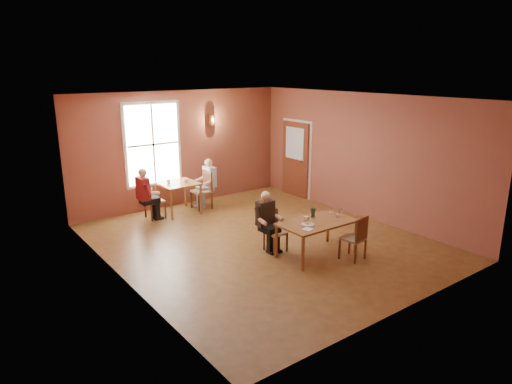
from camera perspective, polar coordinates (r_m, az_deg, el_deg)
ground at (r=9.71m, az=0.71°, el=-6.24°), size 6.00×7.00×0.01m
wall_back at (r=12.17m, az=-9.36°, el=5.37°), size 6.00×0.04×3.00m
wall_front at (r=6.92m, az=18.66°, el=-2.96°), size 6.00×0.04×3.00m
wall_left at (r=7.87m, az=-16.90°, el=-0.64°), size 0.04×7.00×3.00m
wall_right at (r=11.30m, az=12.95°, el=4.41°), size 0.04×7.00×3.00m
ceiling at (r=9.04m, az=0.77°, el=11.72°), size 6.00×7.00×0.04m
window at (r=11.75m, az=-12.76°, el=5.83°), size 1.36×0.10×1.96m
door at (r=12.92m, az=4.91°, el=4.07°), size 0.12×1.04×2.10m
wall_sconce at (r=12.42m, az=-5.57°, el=8.97°), size 0.16×0.16×0.28m
main_table at (r=9.01m, az=7.57°, el=-5.78°), size 1.49×0.84×0.70m
chair_diner_main at (r=9.12m, az=2.46°, el=-4.96°), size 0.36×0.36×0.82m
diner_main at (r=9.04m, az=2.60°, el=-3.98°), size 0.47×0.47×1.16m
chair_empty at (r=8.93m, az=12.04°, el=-5.58°), size 0.44×0.44×0.87m
plate_food at (r=8.68m, az=6.48°, el=-4.01°), size 0.27×0.27×0.03m
sandwich at (r=8.82m, az=6.30°, el=-3.46°), size 0.09×0.09×0.10m
goblet_a at (r=9.25m, az=9.21°, el=-2.45°), size 0.08×0.08×0.16m
goblet_b at (r=9.20m, az=10.59°, el=-2.56°), size 0.07×0.07×0.18m
goblet_c at (r=8.95m, az=10.14°, el=-3.06°), size 0.09×0.09×0.17m
menu_stand at (r=9.12m, az=7.15°, el=-2.56°), size 0.12×0.08×0.18m
knife at (r=8.69m, az=8.29°, el=-4.14°), size 0.18×0.02×0.00m
napkin at (r=8.45m, az=6.47°, el=-4.64°), size 0.21×0.21×0.01m
second_table at (r=11.62m, az=-9.62°, el=-0.74°), size 0.89×0.89×0.79m
chair_diner_white at (r=11.89m, az=-6.86°, el=0.21°), size 0.43×0.43×0.97m
diner_white at (r=11.87m, az=-6.76°, el=0.83°), size 0.49×0.49×1.23m
chair_diner_maroon at (r=11.34m, az=-12.55°, el=-1.00°), size 0.40×0.40×0.90m
diner_maroon at (r=11.28m, az=-12.74°, el=-0.16°), size 0.50×0.50×1.25m
cup_a at (r=11.48m, az=-8.76°, el=1.38°), size 0.14×0.14×0.09m
cup_b at (r=11.48m, az=-10.87°, el=1.29°), size 0.11×0.11×0.10m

